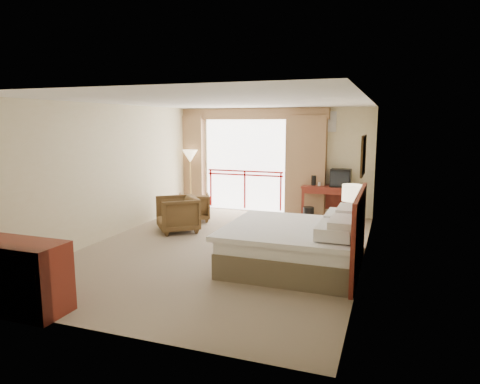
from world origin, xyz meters
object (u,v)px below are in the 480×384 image
at_px(desk, 328,193).
at_px(wastebasket, 308,214).
at_px(table_lamp, 352,194).
at_px(bed, 297,245).
at_px(nightstand, 350,235).
at_px(armchair_near, 178,231).
at_px(floor_lamp, 190,158).
at_px(tv, 341,178).
at_px(dresser, 15,276).
at_px(side_table, 181,206).
at_px(armchair_far, 195,220).

distance_m(desk, wastebasket, 0.77).
height_order(desk, wastebasket, desk).
distance_m(table_lamp, desk, 2.70).
distance_m(bed, nightstand, 1.48).
height_order(armchair_near, floor_lamp, floor_lamp).
bearing_deg(bed, nightstand, 60.52).
xyz_separation_m(desk, armchair_near, (-2.85, -2.47, -0.62)).
distance_m(bed, tv, 3.88).
relative_size(nightstand, floor_lamp, 0.34).
bearing_deg(wastebasket, dresser, -112.07).
relative_size(bed, side_table, 3.64).
xyz_separation_m(armchair_near, floor_lamp, (-0.79, 2.25, 1.38)).
relative_size(tv, armchair_near, 0.56).
bearing_deg(wastebasket, nightstand, -61.04).
bearing_deg(floor_lamp, desk, 3.42).
bearing_deg(desk, nightstand, -69.12).
relative_size(side_table, dresser, 0.44).
xyz_separation_m(bed, side_table, (-3.24, 2.19, 0.02)).
height_order(tv, side_table, tv).
bearing_deg(side_table, nightstand, -12.87).
distance_m(table_lamp, tv, 2.54).
xyz_separation_m(bed, armchair_near, (-2.91, 1.41, -0.38)).
bearing_deg(side_table, bed, -34.07).
bearing_deg(bed, armchair_far, 140.67).
bearing_deg(wastebasket, tv, 31.94).
height_order(bed, wastebasket, bed).
relative_size(bed, floor_lamp, 1.32).
xyz_separation_m(nightstand, tv, (-0.49, 2.54, 0.73)).
distance_m(tv, side_table, 3.88).
bearing_deg(nightstand, bed, -116.16).
relative_size(bed, desk, 1.74).
distance_m(nightstand, floor_lamp, 5.15).
bearing_deg(floor_lamp, nightstand, -28.24).
relative_size(desk, armchair_far, 1.69).
relative_size(table_lamp, desk, 0.53).
bearing_deg(wastebasket, armchair_far, -160.63).
xyz_separation_m(table_lamp, tv, (-0.49, 2.49, -0.04)).
bearing_deg(armchair_far, wastebasket, 170.60).
height_order(bed, nightstand, bed).
bearing_deg(nightstand, armchair_far, 165.58).
bearing_deg(side_table, tv, 25.17).
height_order(bed, side_table, bed).
height_order(armchair_near, side_table, side_table).
height_order(wastebasket, dresser, dresser).
xyz_separation_m(table_lamp, armchair_near, (-3.64, 0.08, -1.05)).
bearing_deg(desk, table_lamp, -68.81).
relative_size(bed, armchair_far, 2.95).
xyz_separation_m(wastebasket, floor_lamp, (-3.26, 0.27, 1.22)).
bearing_deg(nightstand, desk, 110.26).
xyz_separation_m(table_lamp, side_table, (-3.96, 0.86, -0.65)).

